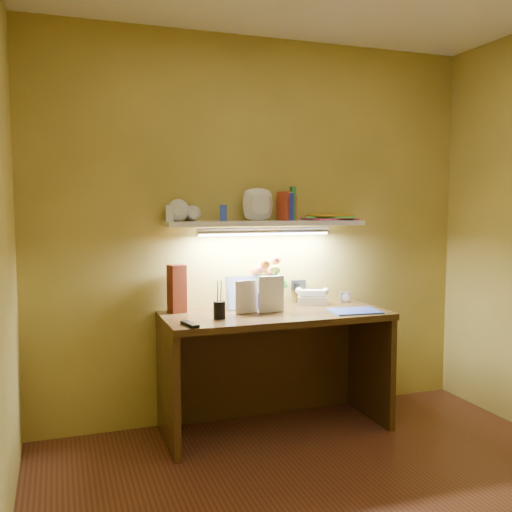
{
  "coord_description": "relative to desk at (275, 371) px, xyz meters",
  "views": [
    {
      "loc": [
        -1.27,
        -2.06,
        1.42
      ],
      "look_at": [
        -0.08,
        1.35,
        1.09
      ],
      "focal_mm": 40.0,
      "sensor_mm": 36.0,
      "label": 1
    }
  ],
  "objects": [
    {
      "name": "tv_remote",
      "position": [
        -0.59,
        -0.21,
        0.38
      ],
      "size": [
        0.08,
        0.17,
        0.02
      ],
      "primitive_type": "cube",
      "rotation": [
        0.0,
        0.0,
        0.21
      ],
      "color": "black",
      "rests_on": "desk"
    },
    {
      "name": "whisky_box",
      "position": [
        -0.58,
        0.21,
        0.52
      ],
      "size": [
        0.11,
        0.11,
        0.3
      ],
      "primitive_type": "cube",
      "rotation": [
        0.0,
        0.0,
        0.22
      ],
      "color": "#5E1F0E",
      "rests_on": "desk"
    },
    {
      "name": "blue_folder",
      "position": [
        0.48,
        -0.14,
        0.38
      ],
      "size": [
        0.32,
        0.25,
        0.01
      ],
      "primitive_type": "cube",
      "rotation": [
        0.0,
        0.0,
        -0.09
      ],
      "color": "blue",
      "rests_on": "desk"
    },
    {
      "name": "whisky_bottle",
      "position": [
        -0.56,
        0.22,
        0.5
      ],
      "size": [
        0.07,
        0.07,
        0.24
      ],
      "primitive_type": null,
      "rotation": [
        0.0,
        0.0,
        0.15
      ],
      "color": "#BC6C19",
      "rests_on": "desk"
    },
    {
      "name": "telephone",
      "position": [
        0.34,
        0.19,
        0.43
      ],
      "size": [
        0.23,
        0.2,
        0.11
      ],
      "primitive_type": null,
      "rotation": [
        0.0,
        0.0,
        -0.37
      ],
      "color": "beige",
      "rests_on": "desk"
    },
    {
      "name": "desk_clock",
      "position": [
        0.58,
        0.18,
        0.41
      ],
      "size": [
        0.08,
        0.05,
        0.07
      ],
      "primitive_type": "cube",
      "rotation": [
        0.0,
        0.0,
        -0.23
      ],
      "color": "#B3B3B8",
      "rests_on": "desk"
    },
    {
      "name": "flower_bouquet",
      "position": [
        0.02,
        0.18,
        0.55
      ],
      "size": [
        0.23,
        0.23,
        0.34
      ],
      "primitive_type": null,
      "rotation": [
        0.0,
        0.0,
        -0.07
      ],
      "color": "#0F0C3A",
      "rests_on": "desk"
    },
    {
      "name": "pen_cup",
      "position": [
        -0.38,
        -0.07,
        0.46
      ],
      "size": [
        0.09,
        0.09,
        0.17
      ],
      "primitive_type": "cylinder",
      "rotation": [
        0.0,
        0.0,
        0.35
      ],
      "color": "black",
      "rests_on": "desk"
    },
    {
      "name": "desk_book_a",
      "position": [
        -0.26,
        0.02,
        0.48
      ],
      "size": [
        0.16,
        0.04,
        0.21
      ],
      "primitive_type": "imported",
      "rotation": [
        0.0,
        0.0,
        0.14
      ],
      "color": "silver",
      "rests_on": "desk"
    },
    {
      "name": "art_card",
      "position": [
        -0.16,
        0.18,
        0.48
      ],
      "size": [
        0.22,
        0.07,
        0.21
      ],
      "primitive_type": null,
      "rotation": [
        0.0,
        0.0,
        0.13
      ],
      "color": "white",
      "rests_on": "desk"
    },
    {
      "name": "wall_shelf",
      "position": [
        -0.01,
        0.18,
        0.96
      ],
      "size": [
        1.32,
        0.34,
        0.25
      ],
      "color": "white",
      "rests_on": "ground"
    },
    {
      "name": "desk_book_b",
      "position": [
        -0.11,
        0.01,
        0.49
      ],
      "size": [
        0.17,
        0.02,
        0.23
      ],
      "primitive_type": "imported",
      "rotation": [
        0.0,
        0.0,
        -0.0
      ],
      "color": "white",
      "rests_on": "desk"
    },
    {
      "name": "desk",
      "position": [
        0.0,
        0.0,
        0.0
      ],
      "size": [
        1.4,
        0.6,
        0.75
      ],
      "primitive_type": "cube",
      "color": "#38220F",
      "rests_on": "ground"
    }
  ]
}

